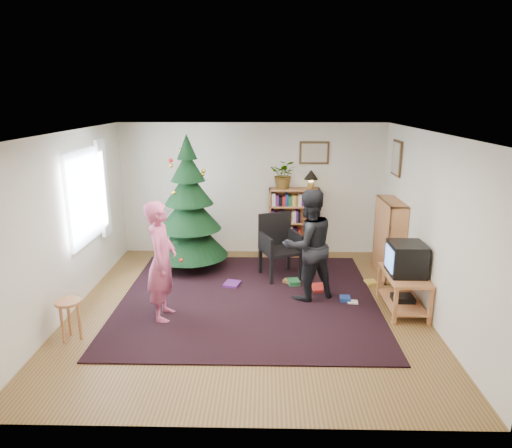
{
  "coord_description": "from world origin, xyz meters",
  "views": [
    {
      "loc": [
        0.25,
        -6.05,
        2.95
      ],
      "look_at": [
        0.11,
        0.58,
        1.1
      ],
      "focal_mm": 32.0,
      "sensor_mm": 36.0,
      "label": 1
    }
  ],
  "objects_px": {
    "christmas_tree": "(189,215)",
    "potted_plant": "(284,174)",
    "picture_back": "(314,153)",
    "tv_stand": "(404,288)",
    "table_lamp": "(311,176)",
    "armchair": "(280,243)",
    "picture_right": "(397,158)",
    "stool": "(69,309)",
    "bookshelf_right": "(389,238)",
    "person_by_chair": "(308,245)",
    "bookshelf_back": "(294,221)",
    "person_standing": "(162,261)",
    "crt_tv": "(406,259)"
  },
  "relations": [
    {
      "from": "crt_tv",
      "to": "armchair",
      "type": "height_order",
      "value": "armchair"
    },
    {
      "from": "christmas_tree",
      "to": "person_by_chair",
      "type": "xyz_separation_m",
      "value": [
        1.95,
        -1.2,
        -0.15
      ]
    },
    {
      "from": "picture_back",
      "to": "stool",
      "type": "xyz_separation_m",
      "value": [
        -3.33,
        -3.42,
        -1.54
      ]
    },
    {
      "from": "christmas_tree",
      "to": "potted_plant",
      "type": "bearing_deg",
      "value": 25.27
    },
    {
      "from": "stool",
      "to": "bookshelf_right",
      "type": "bearing_deg",
      "value": 26.72
    },
    {
      "from": "bookshelf_right",
      "to": "table_lamp",
      "type": "distance_m",
      "value": 1.83
    },
    {
      "from": "picture_right",
      "to": "stool",
      "type": "height_order",
      "value": "picture_right"
    },
    {
      "from": "picture_back",
      "to": "christmas_tree",
      "type": "bearing_deg",
      "value": -157.51
    },
    {
      "from": "person_standing",
      "to": "potted_plant",
      "type": "height_order",
      "value": "potted_plant"
    },
    {
      "from": "table_lamp",
      "to": "potted_plant",
      "type": "bearing_deg",
      "value": -180.0
    },
    {
      "from": "picture_right",
      "to": "armchair",
      "type": "relative_size",
      "value": 0.56
    },
    {
      "from": "christmas_tree",
      "to": "tv_stand",
      "type": "relative_size",
      "value": 2.5
    },
    {
      "from": "bookshelf_right",
      "to": "person_standing",
      "type": "bearing_deg",
      "value": 115.5
    },
    {
      "from": "picture_right",
      "to": "person_by_chair",
      "type": "distance_m",
      "value": 2.39
    },
    {
      "from": "bookshelf_right",
      "to": "armchair",
      "type": "height_order",
      "value": "bookshelf_right"
    },
    {
      "from": "potted_plant",
      "to": "christmas_tree",
      "type": "bearing_deg",
      "value": -154.73
    },
    {
      "from": "christmas_tree",
      "to": "picture_right",
      "type": "bearing_deg",
      "value": 3.1
    },
    {
      "from": "tv_stand",
      "to": "crt_tv",
      "type": "distance_m",
      "value": 0.45
    },
    {
      "from": "person_by_chair",
      "to": "tv_stand",
      "type": "bearing_deg",
      "value": 140.1
    },
    {
      "from": "crt_tv",
      "to": "person_standing",
      "type": "relative_size",
      "value": 0.31
    },
    {
      "from": "picture_right",
      "to": "tv_stand",
      "type": "xyz_separation_m",
      "value": [
        -0.26,
        -1.76,
        -1.62
      ]
    },
    {
      "from": "picture_right",
      "to": "armchair",
      "type": "xyz_separation_m",
      "value": [
        -1.97,
        -0.47,
        -1.37
      ]
    },
    {
      "from": "picture_right",
      "to": "crt_tv",
      "type": "height_order",
      "value": "picture_right"
    },
    {
      "from": "christmas_tree",
      "to": "table_lamp",
      "type": "relative_size",
      "value": 6.7
    },
    {
      "from": "person_by_chair",
      "to": "christmas_tree",
      "type": "bearing_deg",
      "value": -56.01
    },
    {
      "from": "picture_right",
      "to": "crt_tv",
      "type": "bearing_deg",
      "value": -98.31
    },
    {
      "from": "potted_plant",
      "to": "table_lamp",
      "type": "height_order",
      "value": "potted_plant"
    },
    {
      "from": "bookshelf_right",
      "to": "armchair",
      "type": "xyz_separation_m",
      "value": [
        -1.84,
        -0.05,
        -0.09
      ]
    },
    {
      "from": "tv_stand",
      "to": "person_by_chair",
      "type": "relative_size",
      "value": 0.56
    },
    {
      "from": "person_standing",
      "to": "table_lamp",
      "type": "relative_size",
      "value": 4.67
    },
    {
      "from": "picture_right",
      "to": "tv_stand",
      "type": "relative_size",
      "value": 0.63
    },
    {
      "from": "bookshelf_back",
      "to": "potted_plant",
      "type": "distance_m",
      "value": 0.92
    },
    {
      "from": "person_by_chair",
      "to": "potted_plant",
      "type": "xyz_separation_m",
      "value": [
        -0.29,
        1.98,
        0.73
      ]
    },
    {
      "from": "picture_right",
      "to": "person_by_chair",
      "type": "xyz_separation_m",
      "value": [
        -1.59,
        -1.39,
        -1.11
      ]
    },
    {
      "from": "christmas_tree",
      "to": "picture_back",
      "type": "bearing_deg",
      "value": 22.49
    },
    {
      "from": "stool",
      "to": "person_standing",
      "type": "relative_size",
      "value": 0.32
    },
    {
      "from": "picture_right",
      "to": "christmas_tree",
      "type": "height_order",
      "value": "christmas_tree"
    },
    {
      "from": "christmas_tree",
      "to": "crt_tv",
      "type": "xyz_separation_m",
      "value": [
        3.28,
        -1.57,
        -0.21
      ]
    },
    {
      "from": "bookshelf_back",
      "to": "picture_right",
      "type": "bearing_deg",
      "value": -19.32
    },
    {
      "from": "stool",
      "to": "table_lamp",
      "type": "height_order",
      "value": "table_lamp"
    },
    {
      "from": "picture_right",
      "to": "stool",
      "type": "relative_size",
      "value": 1.13
    },
    {
      "from": "person_by_chair",
      "to": "table_lamp",
      "type": "bearing_deg",
      "value": -120.31
    },
    {
      "from": "tv_stand",
      "to": "potted_plant",
      "type": "xyz_separation_m",
      "value": [
        -1.63,
        2.35,
        1.24
      ]
    },
    {
      "from": "armchair",
      "to": "table_lamp",
      "type": "bearing_deg",
      "value": 39.86
    },
    {
      "from": "stool",
      "to": "table_lamp",
      "type": "distance_m",
      "value": 4.77
    },
    {
      "from": "person_standing",
      "to": "person_by_chair",
      "type": "height_order",
      "value": "person_by_chair"
    },
    {
      "from": "bookshelf_right",
      "to": "person_by_chair",
      "type": "height_order",
      "value": "person_by_chair"
    },
    {
      "from": "stool",
      "to": "person_by_chair",
      "type": "distance_m",
      "value": 3.36
    },
    {
      "from": "bookshelf_back",
      "to": "person_standing",
      "type": "distance_m",
      "value": 3.3
    },
    {
      "from": "person_standing",
      "to": "picture_back",
      "type": "bearing_deg",
      "value": -39.27
    }
  ]
}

